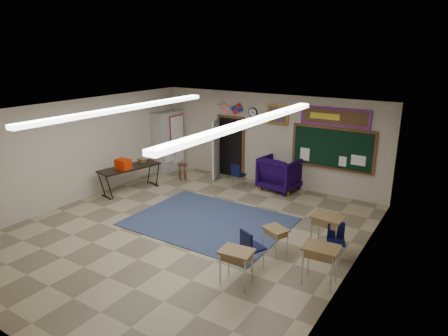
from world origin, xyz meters
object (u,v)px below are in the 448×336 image
Objects in this scene: wingback_armchair at (281,173)px; student_desk_front_left at (275,240)px; student_desk_front_right at (327,231)px; wooden_stool at (183,172)px; folding_table at (130,178)px.

student_desk_front_left is at bearing 120.99° from wingback_armchair.
student_desk_front_right reaches higher than wooden_stool.
wingback_armchair is 3.39m from wooden_stool.
wingback_armchair is 1.45× the size of student_desk_front_right.
wooden_stool is at bearing 25.00° from wingback_armchair.
student_desk_front_left is at bearing 0.74° from folding_table.
student_desk_front_right is at bearing 137.23° from wingback_armchair.
wooden_stool is (-4.94, 2.96, -0.06)m from student_desk_front_left.
student_desk_front_right is (0.88, 0.83, 0.10)m from student_desk_front_left.
student_desk_front_left is 1.12× the size of wooden_stool.
student_desk_front_right is 0.40× the size of folding_table.
wingback_armchair is 0.58× the size of folding_table.
folding_table reaches higher than student_desk_front_left.
folding_table is (-5.67, 1.21, 0.09)m from student_desk_front_left.
student_desk_front_left is 0.32× the size of folding_table.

